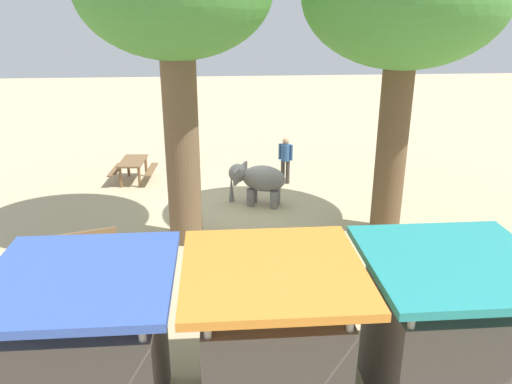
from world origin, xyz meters
TOP-DOWN VIEW (x-y plane):
  - ground_plane at (0.00, 0.00)m, footprint 60.00×60.00m
  - elephant at (-0.45, -0.05)m, footprint 1.83×1.41m
  - person_handler at (-1.57, -1.97)m, footprint 0.47×0.32m
  - shade_tree_main at (-3.77, 2.19)m, footprint 4.98×4.56m
  - wooden_bench at (3.94, 3.44)m, footprint 1.46×0.78m
  - picnic_table_near at (3.71, -2.55)m, footprint 1.57×1.59m
  - market_stall_teal at (-2.55, 8.56)m, footprint 2.50×2.50m
  - market_stall_orange at (0.05, 8.56)m, footprint 2.50×2.50m
  - market_stall_blue at (2.65, 8.56)m, footprint 2.50×2.50m

SIDE VIEW (x-z plane):
  - ground_plane at x=0.00m, z-range 0.00..0.00m
  - wooden_bench at x=3.94m, z-range 0.03..0.91m
  - picnic_table_near at x=3.71m, z-range 0.20..0.98m
  - elephant at x=-0.45m, z-range 0.18..1.45m
  - person_handler at x=-1.57m, z-range 0.14..1.76m
  - market_stall_teal at x=-2.55m, z-range -0.12..2.40m
  - market_stall_orange at x=0.05m, z-range -0.12..2.40m
  - market_stall_blue at x=2.65m, z-range -0.12..2.40m
  - shade_tree_main at x=-3.77m, z-range 2.04..9.93m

